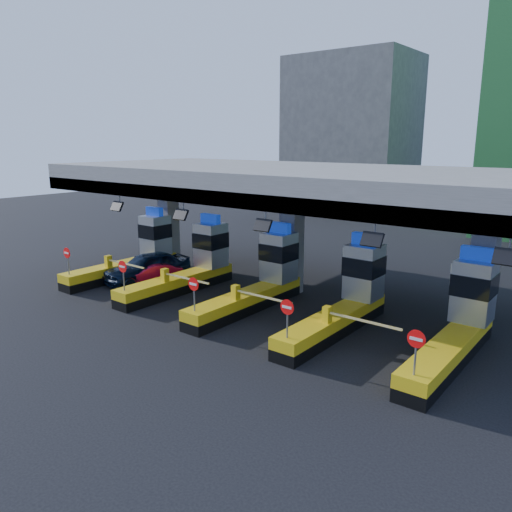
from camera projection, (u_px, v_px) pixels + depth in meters
The scene contains 10 objects.
ground at pixel (258, 306), 25.92m from camera, with size 120.00×120.00×0.00m, color black.
toll_canopy at pixel (291, 184), 26.72m from camera, with size 28.00×12.09×7.00m.
toll_lane_far_left at pixel (138, 253), 31.84m from camera, with size 4.43×8.00×4.16m.
toll_lane_left at pixel (193, 264), 28.83m from camera, with size 4.43×8.00×4.16m.
toll_lane_center at pixel (262, 279), 25.82m from camera, with size 4.43×8.00×4.16m.
toll_lane_right at pixel (348, 297), 22.80m from camera, with size 4.43×8.00×4.16m.
toll_lane_far_right at pixel (461, 321), 19.79m from camera, with size 4.43×8.00×4.16m.
bg_building_concrete at pixel (351, 135), 59.85m from camera, with size 14.00×10.00×18.00m, color #4C4C49.
van at pixel (148, 267), 30.11m from camera, with size 2.14×5.32×1.81m, color black.
red_car at pixel (149, 274), 29.66m from camera, with size 1.33×3.81×1.26m, color maroon.
Camera 1 is at (15.17, -19.44, 8.42)m, focal length 35.00 mm.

